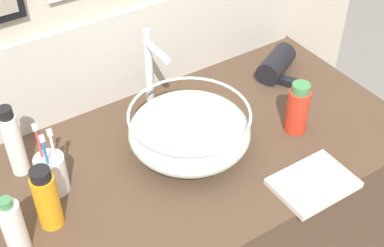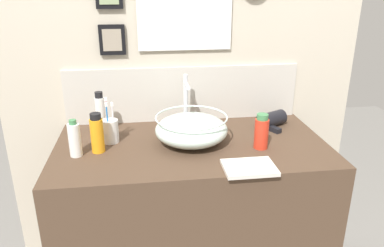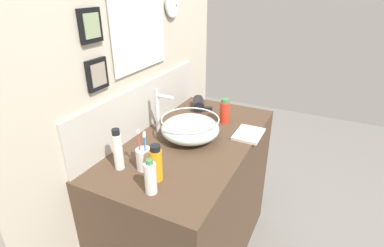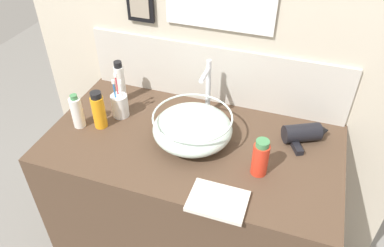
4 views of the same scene
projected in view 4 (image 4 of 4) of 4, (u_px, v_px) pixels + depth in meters
vanity_counter at (192, 212)px, 1.88m from camera, size 1.25×0.66×0.94m
back_panel at (218, 40)px, 1.66m from camera, size 1.87×0.10×2.48m
glass_bowl_sink at (194, 128)px, 1.55m from camera, size 0.33×0.33×0.13m
faucet at (208, 85)px, 1.64m from camera, size 0.02×0.12×0.27m
hair_drier at (305, 133)px, 1.57m from camera, size 0.21×0.19×0.08m
toothbrush_cup at (120, 105)px, 1.70m from camera, size 0.08×0.08×0.21m
lotion_bottle at (120, 82)px, 1.76m from camera, size 0.05×0.05×0.21m
soap_dispenser at (99, 110)px, 1.62m from camera, size 0.06×0.06×0.18m
spray_bottle at (77, 112)px, 1.62m from camera, size 0.05×0.05×0.16m
shampoo_bottle at (260, 158)px, 1.40m from camera, size 0.06×0.06×0.16m
hand_towel at (218, 201)px, 1.32m from camera, size 0.21×0.15×0.02m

